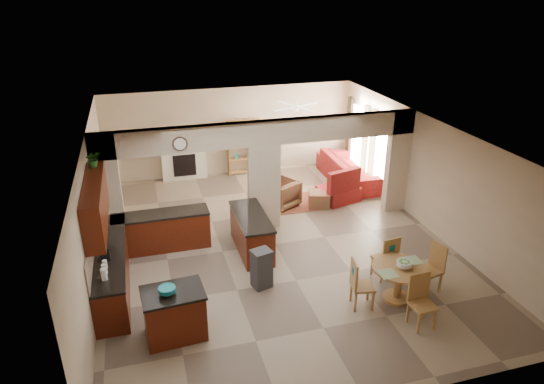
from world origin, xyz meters
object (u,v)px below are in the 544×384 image
object	(u,v)px
dining_table	(399,278)
sofa	(347,169)
armchair	(282,193)
kitchen_island	(175,314)

from	to	relation	value
dining_table	sofa	size ratio (longest dim) A/B	0.39
dining_table	armchair	distance (m)	4.90
dining_table	armchair	size ratio (longest dim) A/B	1.32
dining_table	armchair	bearing A→B (deg)	101.05
kitchen_island	sofa	world-z (taller)	kitchen_island
sofa	armchair	bearing A→B (deg)	116.24
armchair	sofa	bearing A→B (deg)	176.61
sofa	kitchen_island	bearing A→B (deg)	136.16
dining_table	sofa	world-z (taller)	sofa
dining_table	kitchen_island	bearing A→B (deg)	178.47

